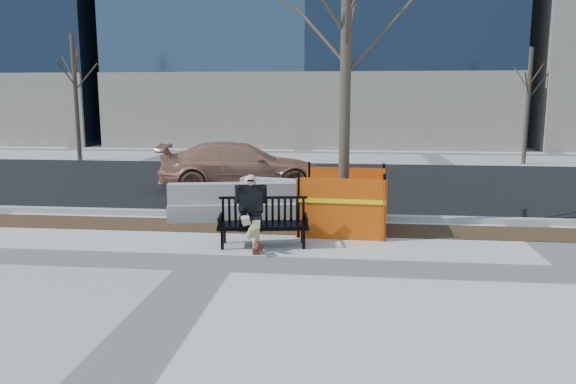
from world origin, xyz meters
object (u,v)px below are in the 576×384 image
object	(u,v)px
bench	(263,246)
tree_fence	(343,229)
seated_man	(251,245)
jersey_barrier_left	(236,220)
sedan	(241,189)
jersey_barrier_right	(306,219)

from	to	relation	value
bench	tree_fence	world-z (taller)	tree_fence
seated_man	bench	bearing A→B (deg)	-11.51
jersey_barrier_left	sedan	bearing A→B (deg)	89.02
bench	jersey_barrier_right	world-z (taller)	bench
tree_fence	jersey_barrier_left	world-z (taller)	tree_fence
sedan	jersey_barrier_right	xyz separation A→B (m)	(2.26, -3.85, 0.00)
bench	sedan	bearing A→B (deg)	96.98
tree_fence	seated_man	bearing A→B (deg)	-139.59
bench	sedan	size ratio (longest dim) A/B	0.35
jersey_barrier_left	jersey_barrier_right	xyz separation A→B (m)	(1.56, 0.33, 0.00)
sedan	jersey_barrier_right	bearing A→B (deg)	-161.09
bench	sedan	distance (m)	6.47
bench	jersey_barrier_left	xyz separation A→B (m)	(-0.94, 2.08, 0.00)
sedan	jersey_barrier_left	xyz separation A→B (m)	(0.71, -4.18, 0.00)
sedan	bench	bearing A→B (deg)	-176.77
bench	tree_fence	distance (m)	2.07
bench	seated_man	bearing A→B (deg)	168.49
tree_fence	sedan	distance (m)	5.72
jersey_barrier_right	bench	bearing A→B (deg)	-91.18
bench	jersey_barrier_left	world-z (taller)	bench
bench	tree_fence	xyz separation A→B (m)	(1.47, 1.46, 0.00)
bench	jersey_barrier_left	distance (m)	2.28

